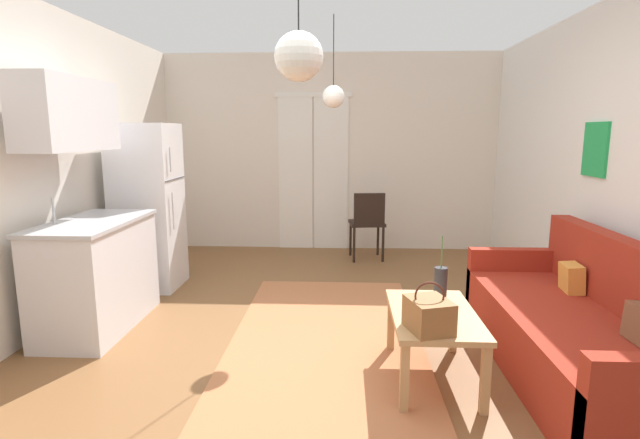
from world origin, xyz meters
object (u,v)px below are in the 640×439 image
object	(u,v)px
handbag	(429,314)
accent_chair	(368,221)
pendant_lamp_near	(299,56)
coffee_table	(433,321)
refrigerator	(148,207)
pendant_lamp_far	(333,96)
couch	(584,335)
bamboo_vase	(440,284)

from	to	relation	value
handbag	accent_chair	size ratio (longest dim) A/B	0.37
pendant_lamp_near	accent_chair	bearing A→B (deg)	81.29
accent_chair	pendant_lamp_near	world-z (taller)	pendant_lamp_near
coffee_table	refrigerator	size ratio (longest dim) A/B	0.53
coffee_table	accent_chair	distance (m)	3.00
coffee_table	pendant_lamp_far	size ratio (longest dim) A/B	1.10
coffee_table	handbag	distance (m)	0.35
handbag	pendant_lamp_far	size ratio (longest dim) A/B	0.40
pendant_lamp_far	couch	bearing A→B (deg)	-41.38
bamboo_vase	refrigerator	xyz separation A→B (m)	(-2.65, 1.60, 0.27)
pendant_lamp_near	pendant_lamp_far	bearing A→B (deg)	86.34
couch	refrigerator	distance (m)	4.00
refrigerator	handbag	bearing A→B (deg)	-40.32
handbag	accent_chair	xyz separation A→B (m)	(-0.20, 3.28, -0.05)
couch	accent_chair	size ratio (longest dim) A/B	2.47
bamboo_vase	handbag	size ratio (longest dim) A/B	1.42
couch	handbag	bearing A→B (deg)	-161.11
pendant_lamp_near	bamboo_vase	bearing A→B (deg)	38.00
coffee_table	couch	bearing A→B (deg)	4.18
refrigerator	pendant_lamp_near	xyz separation A→B (m)	(1.76, -2.29, 1.12)
coffee_table	refrigerator	bearing A→B (deg)	144.77
handbag	pendant_lamp_near	size ratio (longest dim) A/B	0.41
refrigerator	coffee_table	bearing A→B (deg)	-35.23
couch	refrigerator	size ratio (longest dim) A/B	1.27
coffee_table	pendant_lamp_near	distance (m)	1.83
handbag	accent_chair	world-z (taller)	accent_chair
bamboo_vase	pendant_lamp_far	distance (m)	2.03
pendant_lamp_near	couch	bearing A→B (deg)	17.00
accent_chair	pendant_lamp_far	world-z (taller)	pendant_lamp_far
coffee_table	bamboo_vase	size ratio (longest dim) A/B	1.96
bamboo_vase	accent_chair	world-z (taller)	bamboo_vase
handbag	pendant_lamp_near	distance (m)	1.60
refrigerator	pendant_lamp_far	distance (m)	2.19
coffee_table	pendant_lamp_near	size ratio (longest dim) A/B	1.15
bamboo_vase	handbag	world-z (taller)	bamboo_vase
refrigerator	accent_chair	world-z (taller)	refrigerator
refrigerator	pendant_lamp_far	xyz separation A→B (m)	(1.89, -0.27, 1.07)
coffee_table	handbag	world-z (taller)	handbag
handbag	refrigerator	size ratio (longest dim) A/B	0.19
handbag	refrigerator	xyz separation A→B (m)	(-2.49, 2.11, 0.29)
bamboo_vase	pendant_lamp_near	bearing A→B (deg)	-142.00
bamboo_vase	pendant_lamp_near	distance (m)	1.79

